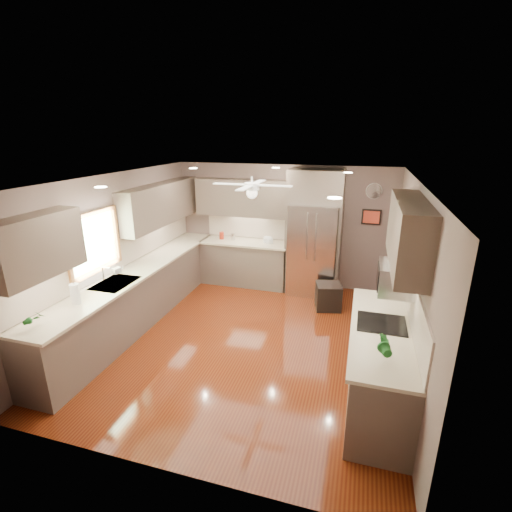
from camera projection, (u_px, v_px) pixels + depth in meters
The scene contains 26 objects.
floor at pixel (247, 339), 5.85m from camera, with size 5.00×5.00×0.00m, color #481609.
ceiling at pixel (246, 179), 5.06m from camera, with size 5.00×5.00×0.00m, color white.
wall_back at pixel (283, 226), 7.73m from camera, with size 4.50×4.50×0.00m, color #6A5751.
wall_front at pixel (158, 360), 3.18m from camera, with size 4.50×4.50×0.00m, color #6A5751.
wall_left at pixel (115, 252), 6.05m from camera, with size 5.00×5.00×0.00m, color #6A5751.
wall_right at pixel (410, 281), 4.86m from camera, with size 5.00×5.00×0.00m, color #6A5751.
canister_a at pixel (222, 235), 7.88m from camera, with size 0.10×0.10×0.15m, color maroon.
canister_b at pixel (233, 237), 7.81m from camera, with size 0.09×0.09×0.14m, color silver.
soap_bottle at pixel (118, 270), 5.86m from camera, with size 0.09×0.09×0.19m, color white.
potted_plant_left at pixel (35, 318), 4.26m from camera, with size 0.14×0.09×0.26m, color #18551D.
potted_plant_right at pixel (384, 346), 3.69m from camera, with size 0.16×0.13×0.30m, color #18551D.
bowl at pixel (268, 242), 7.61m from camera, with size 0.24×0.24×0.06m, color beige.
left_run at pixel (141, 293), 6.35m from camera, with size 0.65×4.70×1.45m.
back_run at pixel (246, 262), 7.89m from camera, with size 1.85×0.65×1.45m.
uppers at pixel (216, 211), 6.10m from camera, with size 4.50×4.70×0.95m.
window at pixel (93, 243), 5.49m from camera, with size 0.05×1.12×0.92m.
sink at pixel (115, 285), 5.62m from camera, with size 0.50×0.70×0.32m.
refrigerator at pixel (314, 235), 7.25m from camera, with size 1.06×0.75×2.45m.
right_run at pixel (379, 361), 4.46m from camera, with size 0.70×2.20×1.45m.
microwave at pixel (396, 278), 4.34m from camera, with size 0.43×0.55×0.34m.
ceiling_fan at pixel (252, 188), 5.38m from camera, with size 1.18×1.18×0.32m.
recessed_lights at pixel (251, 176), 5.43m from camera, with size 2.84×3.14×0.01m.
wall_clock at pixel (374, 191), 7.00m from camera, with size 0.30×0.03×0.30m.
framed_print at pixel (371, 217), 7.15m from camera, with size 0.36×0.03×0.30m.
stool at pixel (328, 296), 6.82m from camera, with size 0.53×0.53×0.50m.
paper_towel at pixel (75, 294), 4.88m from camera, with size 0.12×0.12×0.30m.
Camera 1 is at (1.57, -4.89, 3.10)m, focal length 26.00 mm.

